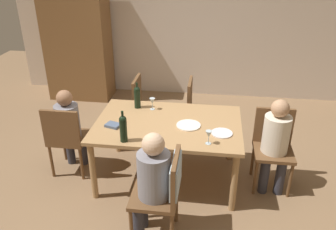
{
  "coord_description": "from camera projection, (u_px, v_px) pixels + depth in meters",
  "views": [
    {
      "loc": [
        0.48,
        -3.48,
        2.6
      ],
      "look_at": [
        0.0,
        0.0,
        0.85
      ],
      "focal_mm": 36.96,
      "sensor_mm": 36.0,
      "label": 1
    }
  ],
  "objects": [
    {
      "name": "dinner_plate_guest_left",
      "position": [
        222.0,
        133.0,
        3.74
      ],
      "size": [
        0.23,
        0.23,
        0.01
      ],
      "primitive_type": "cylinder",
      "color": "white",
      "rests_on": "dining_table"
    },
    {
      "name": "chair_right_end",
      "position": [
        273.0,
        143.0,
        3.99
      ],
      "size": [
        0.44,
        0.44,
        0.92
      ],
      "rotation": [
        0.0,
        0.0,
        3.14
      ],
      "color": "brown",
      "rests_on": "ground_plane"
    },
    {
      "name": "wine_glass_centre",
      "position": [
        152.0,
        101.0,
        4.24
      ],
      "size": [
        0.07,
        0.07,
        0.15
      ],
      "color": "silver",
      "rests_on": "dining_table"
    },
    {
      "name": "dining_table",
      "position": [
        168.0,
        129.0,
        4.0
      ],
      "size": [
        1.67,
        1.13,
        0.75
      ],
      "color": "#A87F51",
      "rests_on": "ground_plane"
    },
    {
      "name": "person_man_bearded",
      "position": [
        151.0,
        179.0,
        3.17
      ],
      "size": [
        0.35,
        0.31,
        1.14
      ],
      "rotation": [
        0.0,
        0.0,
        1.57
      ],
      "color": "#33333D",
      "rests_on": "ground_plane"
    },
    {
      "name": "ground_plane",
      "position": [
        168.0,
        176.0,
        4.3
      ],
      "size": [
        10.0,
        10.0,
        0.0
      ],
      "primitive_type": "plane",
      "color": "#846647"
    },
    {
      "name": "dinner_plate_host",
      "position": [
        189.0,
        125.0,
        3.9
      ],
      "size": [
        0.27,
        0.27,
        0.01
      ],
      "primitive_type": "cylinder",
      "color": "white",
      "rests_on": "dining_table"
    },
    {
      "name": "wine_glass_near_left",
      "position": [
        209.0,
        135.0,
        3.51
      ],
      "size": [
        0.07,
        0.07,
        0.15
      ],
      "color": "silver",
      "rests_on": "dining_table"
    },
    {
      "name": "chair_far_left",
      "position": [
        145.0,
        104.0,
        4.96
      ],
      "size": [
        0.44,
        0.44,
        0.92
      ],
      "rotation": [
        0.0,
        0.0,
        -1.57
      ],
      "color": "brown",
      "rests_on": "ground_plane"
    },
    {
      "name": "rear_room_partition",
      "position": [
        189.0,
        22.0,
        6.15
      ],
      "size": [
        6.4,
        0.12,
        2.7
      ],
      "primitive_type": "cube",
      "color": "beige",
      "rests_on": "ground_plane"
    },
    {
      "name": "armoire_cabinet",
      "position": [
        77.0,
        38.0,
        6.1
      ],
      "size": [
        1.18,
        0.62,
        2.18
      ],
      "color": "brown",
      "rests_on": "ground_plane"
    },
    {
      "name": "wine_bottle_dark_red",
      "position": [
        137.0,
        96.0,
        4.27
      ],
      "size": [
        0.08,
        0.08,
        0.33
      ],
      "color": "black",
      "rests_on": "dining_table"
    },
    {
      "name": "folded_napkin",
      "position": [
        113.0,
        125.0,
        3.88
      ],
      "size": [
        0.19,
        0.16,
        0.03
      ],
      "primitive_type": "cube",
      "rotation": [
        0.0,
        0.0,
        -0.31
      ],
      "color": "#4C5B75",
      "rests_on": "dining_table"
    },
    {
      "name": "chair_far_right",
      "position": [
        197.0,
        107.0,
        4.87
      ],
      "size": [
        0.44,
        0.44,
        0.92
      ],
      "rotation": [
        0.0,
        0.0,
        -1.57
      ],
      "color": "brown",
      "rests_on": "ground_plane"
    },
    {
      "name": "person_woman_host",
      "position": [
        276.0,
        139.0,
        3.84
      ],
      "size": [
        0.3,
        0.34,
        1.11
      ],
      "rotation": [
        0.0,
        0.0,
        3.14
      ],
      "color": "#33333D",
      "rests_on": "ground_plane"
    },
    {
      "name": "wine_bottle_tall_green",
      "position": [
        123.0,
        128.0,
        3.53
      ],
      "size": [
        0.08,
        0.08,
        0.34
      ],
      "color": "black",
      "rests_on": "dining_table"
    },
    {
      "name": "person_man_guest",
      "position": [
        69.0,
        124.0,
        4.19
      ],
      "size": [
        0.28,
        0.33,
        1.08
      ],
      "color": "#33333D",
      "rests_on": "ground_plane"
    },
    {
      "name": "chair_left_end",
      "position": [
        66.0,
        136.0,
        4.13
      ],
      "size": [
        0.44,
        0.44,
        0.92
      ],
      "color": "brown",
      "rests_on": "ground_plane"
    },
    {
      "name": "handbag",
      "position": [
        226.0,
        135.0,
        5.0
      ],
      "size": [
        0.14,
        0.29,
        0.22
      ],
      "primitive_type": "cube",
      "rotation": [
        0.0,
        0.0,
        -1.64
      ],
      "color": "brown",
      "rests_on": "ground_plane"
    },
    {
      "name": "chair_near",
      "position": [
        167.0,
        186.0,
        3.18
      ],
      "size": [
        0.46,
        0.44,
        0.92
      ],
      "rotation": [
        0.0,
        0.0,
        1.57
      ],
      "color": "brown",
      "rests_on": "ground_plane"
    }
  ]
}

